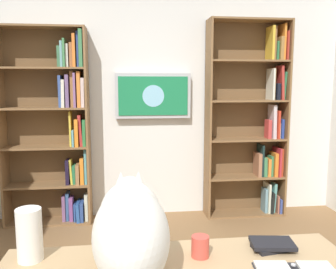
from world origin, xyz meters
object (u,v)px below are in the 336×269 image
bookshelf_right (57,126)px  desk_book_stack (272,245)px  wall_mounted_tv (153,96)px  cat (131,228)px  bookshelf_left (255,122)px  paper_towel_roll (29,235)px  coffee_mug (200,247)px

bookshelf_right → desk_book_stack: (-1.39, 2.38, -0.30)m
wall_mounted_tv → cat: bearing=83.5°
wall_mounted_tv → bookshelf_right: bearing=4.6°
bookshelf_left → cat: 2.91m
bookshelf_right → cat: size_ratio=3.05×
paper_towel_roll → desk_book_stack: (-1.10, 0.03, -0.10)m
bookshelf_right → coffee_mug: (-1.04, 2.41, -0.27)m
desk_book_stack → cat: bearing=11.7°
cat → desk_book_stack: (-0.66, -0.14, -0.18)m
bookshelf_left → cat: size_ratio=3.22×
bookshelf_right → paper_towel_roll: size_ratio=8.88×
coffee_mug → cat: bearing=18.6°
bookshelf_left → paper_towel_roll: 3.03m
bookshelf_left → coffee_mug: bookshelf_left is taller
desk_book_stack → bookshelf_left: bearing=-108.2°
bookshelf_left → bookshelf_right: bearing=0.1°
bookshelf_right → wall_mounted_tv: (-1.03, -0.08, 0.32)m
bookshelf_left → desk_book_stack: bookshelf_left is taller
cat → coffee_mug: bearing=-161.4°
bookshelf_left → wall_mounted_tv: bookshelf_left is taller
bookshelf_left → bookshelf_right: size_ratio=1.05×
bookshelf_left → desk_book_stack: bearing=71.8°
coffee_mug → desk_book_stack: (-0.35, -0.03, -0.03)m
bookshelf_left → paper_towel_roll: (1.88, 2.36, -0.22)m
cat → desk_book_stack: bearing=-168.3°
coffee_mug → bookshelf_left: bearing=-115.1°
bookshelf_right → desk_book_stack: size_ratio=9.74×
desk_book_stack → bookshelf_right: bearing=-59.6°
cat → paper_towel_roll: cat is taller
cat → paper_towel_roll: bearing=-20.3°
bookshelf_left → paper_towel_roll: bearing=51.4°
bookshelf_left → paper_towel_roll: size_ratio=9.35×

